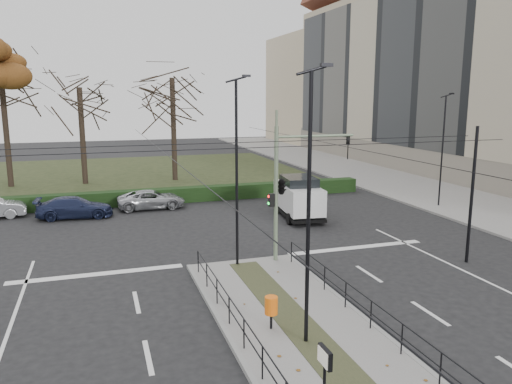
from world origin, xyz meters
TOP-DOWN VIEW (x-y plane):
  - ground at (0.00, 0.00)m, footprint 140.00×140.00m
  - median_island at (0.00, -2.50)m, footprint 4.40×15.00m
  - sidewalk_east at (18.00, 22.00)m, footprint 8.00×90.00m
  - park at (-6.00, 32.00)m, footprint 38.00×26.00m
  - hedge at (-6.00, 18.60)m, footprint 38.00×1.00m
  - apartment_block at (27.97, 23.97)m, footprint 13.09×52.10m
  - median_railing at (0.00, -2.60)m, footprint 4.14×13.24m
  - catenary at (0.00, 1.62)m, footprint 20.00×34.00m
  - traffic_light at (1.84, 4.50)m, footprint 4.04×2.23m
  - litter_bin at (-0.90, -1.67)m, footprint 0.41×0.41m
  - info_panel at (-1.51, -6.67)m, footprint 0.11×0.52m
  - streetlamp_median_near at (-0.18, -2.76)m, footprint 0.67×0.14m
  - streetlamp_median_far at (-0.25, 4.43)m, footprint 0.66×0.14m
  - streetlamp_sidewalk at (15.58, 11.66)m, footprint 0.61×0.12m
  - parked_car_third at (-7.19, 15.97)m, footprint 4.53×2.09m
  - parked_car_fourth at (-2.51, 17.11)m, footprint 4.33×2.01m
  - white_van at (5.67, 11.92)m, footprint 2.57×4.92m
  - rust_tree at (-12.40, 28.20)m, footprint 10.01×10.01m
  - bare_tree_center at (0.62, 27.44)m, footprint 7.15×7.15m
  - bare_tree_near at (-6.75, 27.84)m, footprint 5.67×5.67m

SIDE VIEW (x-z plane):
  - ground at x=0.00m, z-range 0.00..0.00m
  - park at x=-6.00m, z-range 0.00..0.10m
  - median_island at x=0.00m, z-range 0.00..0.14m
  - sidewalk_east at x=18.00m, z-range 0.00..0.14m
  - hedge at x=-6.00m, z-range 0.00..1.00m
  - parked_car_fourth at x=-2.51m, z-range 0.00..1.20m
  - parked_car_third at x=-7.19m, z-range 0.00..1.28m
  - litter_bin at x=-0.90m, z-range 0.36..1.41m
  - median_railing at x=0.00m, z-range 0.52..1.44m
  - white_van at x=5.67m, z-range 0.05..2.55m
  - info_panel at x=-1.51m, z-range 0.71..2.72m
  - catenary at x=0.00m, z-range 0.42..6.42m
  - traffic_light at x=1.84m, z-range 0.62..6.47m
  - streetlamp_sidewalk at x=15.58m, z-range 0.20..7.48m
  - streetlamp_median_far at x=-0.25m, z-range 0.21..8.15m
  - streetlamp_median_near at x=-0.18m, z-range 0.21..8.18m
  - bare_tree_near at x=-6.75m, z-range 2.14..12.51m
  - bare_tree_center at x=0.62m, z-range 2.36..13.81m
  - rust_tree at x=-12.40m, z-range 3.28..15.54m
  - apartment_block at x=27.97m, z-range -0.43..21.22m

